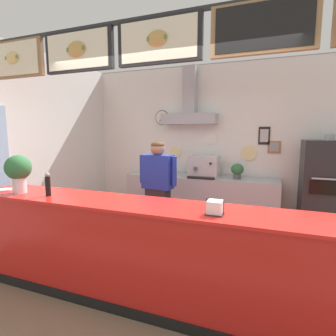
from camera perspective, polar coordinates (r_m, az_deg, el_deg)
ground_plane at (r=3.24m, az=-1.43°, el=-24.39°), size 6.37×6.37×0.00m
back_wall_assembly at (r=5.13m, az=8.85°, el=6.33°), size 5.00×2.82×2.99m
service_counter at (r=2.78m, az=-3.55°, el=-18.04°), size 4.28×0.61×1.03m
back_prep_counter at (r=5.09m, az=6.88°, el=-6.84°), size 2.79×0.60×0.89m
pizza_oven at (r=4.78m, az=30.69°, el=-4.42°), size 0.70×0.66×1.70m
shop_worker at (r=4.00m, az=-2.20°, el=-4.77°), size 0.61×0.25×1.58m
espresso_machine at (r=4.92m, az=7.76°, el=0.35°), size 0.53×0.48×0.40m
potted_basil at (r=5.17m, az=0.14°, el=-0.16°), size 0.15×0.15×0.20m
potted_rosemary at (r=4.84m, az=14.68°, el=-0.46°), size 0.22×0.22×0.27m
pepper_grinder at (r=3.18m, az=-24.43°, el=-3.24°), size 0.06×0.06×0.26m
napkin_holder at (r=2.32m, az=10.05°, el=-8.44°), size 0.15×0.15×0.14m
basil_vase at (r=3.46m, az=-29.50°, el=-0.59°), size 0.28×0.28×0.44m
condiment_plate at (r=3.76m, az=-31.63°, el=-3.97°), size 0.17×0.17×0.01m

